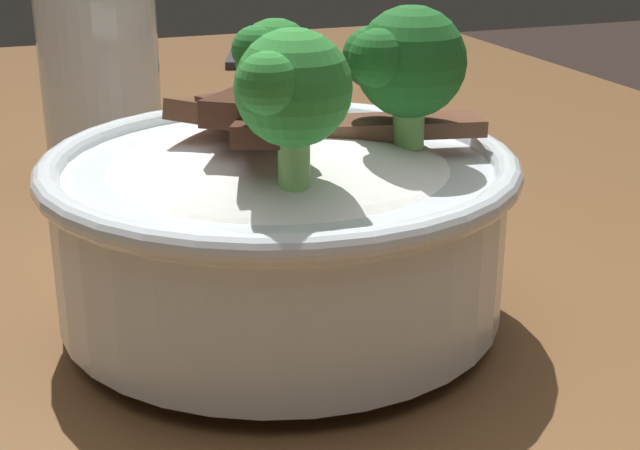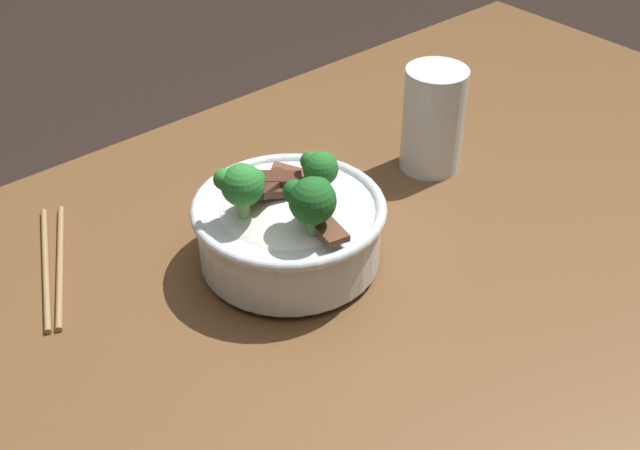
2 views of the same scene
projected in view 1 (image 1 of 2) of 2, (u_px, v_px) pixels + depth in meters
dining_table at (321, 414)px, 0.58m from camera, size 1.38×0.82×0.80m
rice_bowl at (283, 205)px, 0.42m from camera, size 0.21×0.21×0.14m
drinking_glass at (101, 86)px, 0.64m from camera, size 0.08×0.08×0.14m
folded_napkin at (273, 55)px, 1.04m from camera, size 0.15×0.13×0.01m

